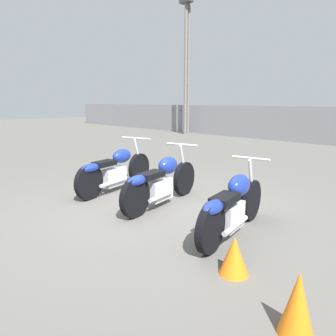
% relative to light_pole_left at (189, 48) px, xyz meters
% --- Properties ---
extents(ground_plane, '(60.00, 60.00, 0.00)m').
position_rel_light_pole_left_xyz_m(ground_plane, '(8.33, -10.11, -4.53)').
color(ground_plane, '#5B5954').
extents(light_pole_left, '(0.70, 0.35, 7.70)m').
position_rel_light_pole_left_xyz_m(light_pole_left, '(0.00, 0.00, 0.00)').
color(light_pole_left, slate).
rests_on(light_pole_left, ground_plane).
extents(light_pole_right, '(0.70, 0.35, 6.90)m').
position_rel_light_pole_left_xyz_m(light_pole_right, '(0.05, -0.27, -0.42)').
color(light_pole_right, slate).
rests_on(light_pole_right, ground_plane).
extents(motorcycle_slot_0, '(0.86, 2.15, 1.02)m').
position_rel_light_pole_left_xyz_m(motorcycle_slot_0, '(6.95, -9.82, -4.11)').
color(motorcycle_slot_0, black).
rests_on(motorcycle_slot_0, ground_plane).
extents(motorcycle_slot_1, '(0.76, 2.12, 1.01)m').
position_rel_light_pole_left_xyz_m(motorcycle_slot_1, '(8.30, -9.82, -4.11)').
color(motorcycle_slot_1, black).
rests_on(motorcycle_slot_1, ground_plane).
extents(motorcycle_slot_2, '(0.67, 1.96, 0.99)m').
position_rel_light_pole_left_xyz_m(motorcycle_slot_2, '(9.91, -10.02, -4.12)').
color(motorcycle_slot_2, black).
rests_on(motorcycle_slot_2, ground_plane).
extents(traffic_cone_near, '(0.28, 0.28, 0.54)m').
position_rel_light_pole_left_xyz_m(traffic_cone_near, '(11.39, -11.28, -4.27)').
color(traffic_cone_near, orange).
rests_on(traffic_cone_near, ground_plane).
extents(traffic_cone_far, '(0.31, 0.31, 0.41)m').
position_rel_light_pole_left_xyz_m(traffic_cone_far, '(10.52, -10.85, -4.33)').
color(traffic_cone_far, orange).
rests_on(traffic_cone_far, ground_plane).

